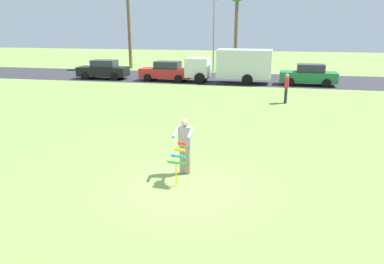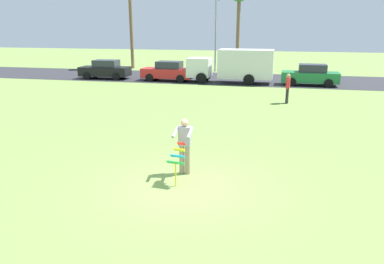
# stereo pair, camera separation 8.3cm
# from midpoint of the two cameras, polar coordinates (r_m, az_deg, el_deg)

# --- Properties ---
(ground_plane) EXTENTS (120.00, 120.00, 0.00)m
(ground_plane) POSITION_cam_midpoint_polar(r_m,az_deg,el_deg) (10.67, -1.20, -8.36)
(ground_plane) COLOR olive
(road_strip) EXTENTS (120.00, 8.00, 0.01)m
(road_strip) POSITION_cam_midpoint_polar(r_m,az_deg,el_deg) (32.46, 8.52, 7.98)
(road_strip) COLOR #2D2D33
(road_strip) RESTS_ON ground
(person_kite_flyer) EXTENTS (0.53, 0.65, 1.73)m
(person_kite_flyer) POSITION_cam_midpoint_polar(r_m,az_deg,el_deg) (11.25, -0.93, -1.88)
(person_kite_flyer) COLOR gray
(person_kite_flyer) RESTS_ON ground
(kite_held) EXTENTS (0.52, 0.66, 1.18)m
(kite_held) POSITION_cam_midpoint_polar(r_m,az_deg,el_deg) (10.57, -2.01, -3.94)
(kite_held) COLOR red
(kite_held) RESTS_ON ground
(parked_car_black) EXTENTS (4.26, 1.96, 1.60)m
(parked_car_black) POSITION_cam_midpoint_polar(r_m,az_deg,el_deg) (33.12, -13.03, 9.25)
(parked_car_black) COLOR black
(parked_car_black) RESTS_ON ground
(parked_car_red) EXTENTS (4.24, 1.92, 1.60)m
(parked_car_red) POSITION_cam_midpoint_polar(r_m,az_deg,el_deg) (31.13, -3.59, 9.21)
(parked_car_red) COLOR red
(parked_car_red) RESTS_ON ground
(parked_truck_white_box) EXTENTS (6.71, 2.15, 2.62)m
(parked_truck_white_box) POSITION_cam_midpoint_polar(r_m,az_deg,el_deg) (29.99, 6.70, 10.11)
(parked_truck_white_box) COLOR silver
(parked_truck_white_box) RESTS_ON ground
(parked_car_green) EXTENTS (4.24, 1.92, 1.60)m
(parked_car_green) POSITION_cam_midpoint_polar(r_m,az_deg,el_deg) (30.00, 17.69, 8.25)
(parked_car_green) COLOR #1E7238
(parked_car_green) RESTS_ON ground
(streetlight_pole) EXTENTS (0.24, 1.65, 7.00)m
(streetlight_pole) POSITION_cam_midpoint_polar(r_m,az_deg,el_deg) (37.41, 3.75, 15.28)
(streetlight_pole) COLOR #9E9EA3
(streetlight_pole) RESTS_ON ground
(person_walker_near) EXTENTS (0.26, 0.57, 1.73)m
(person_walker_near) POSITION_cam_midpoint_polar(r_m,az_deg,el_deg) (22.54, 14.50, 6.59)
(person_walker_near) COLOR #26262B
(person_walker_near) RESTS_ON ground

